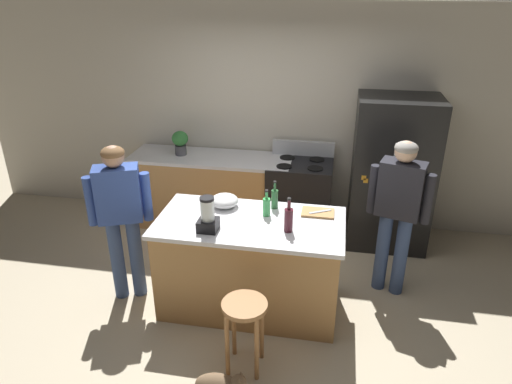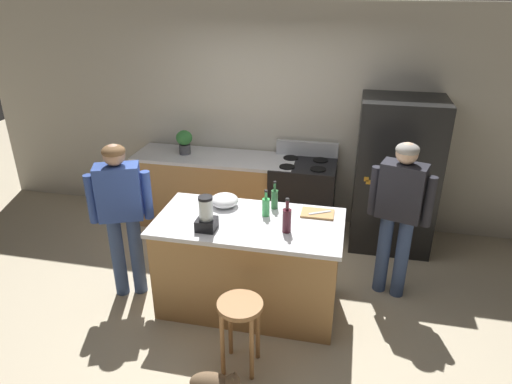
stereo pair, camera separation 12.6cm
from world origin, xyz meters
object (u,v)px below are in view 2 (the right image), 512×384
object	(u,v)px
refrigerator	(396,175)
blender_appliance	(206,216)
kitchen_island	(249,264)
mixing_bowl	(224,200)
potted_plant	(184,141)
bottle_wine	(287,220)
bottle_olive_oil	(275,198)
bottle_soda	(266,206)
cutting_board	(318,214)
chef_knife	(320,212)
person_by_sink_right	(399,207)
person_by_island_left	(121,207)
stove_range	(302,198)
bar_stool	(240,317)

from	to	relation	value
refrigerator	blender_appliance	distance (m)	2.42
kitchen_island	mixing_bowl	distance (m)	0.65
potted_plant	bottle_wine	size ratio (longest dim) A/B	0.95
bottle_olive_oil	bottle_soda	bearing A→B (deg)	-106.88
refrigerator	bottle_wine	distance (m)	1.91
refrigerator	potted_plant	distance (m)	2.55
cutting_board	chef_knife	world-z (taller)	chef_knife
person_by_sink_right	person_by_island_left	bearing A→B (deg)	-167.70
stove_range	cutting_board	bearing A→B (deg)	-77.72
person_by_sink_right	bar_stool	xyz separation A→B (m)	(-1.22, -1.29, -0.47)
refrigerator	stove_range	xyz separation A→B (m)	(-1.05, 0.02, -0.41)
cutting_board	chef_knife	distance (m)	0.02
blender_appliance	chef_knife	size ratio (longest dim) A/B	1.42
mixing_bowl	cutting_board	size ratio (longest dim) A/B	0.89
stove_range	bar_stool	world-z (taller)	stove_range
cutting_board	chef_knife	size ratio (longest dim) A/B	1.36
bar_stool	bottle_wine	bearing A→B (deg)	69.54
stove_range	person_by_sink_right	size ratio (longest dim) A/B	0.69
cutting_board	bar_stool	bearing A→B (deg)	-114.71
person_by_island_left	potted_plant	size ratio (longest dim) A/B	5.27
mixing_bowl	cutting_board	distance (m)	0.89
person_by_sink_right	mixing_bowl	bearing A→B (deg)	-171.24
refrigerator	bottle_wine	size ratio (longest dim) A/B	5.57
potted_plant	blender_appliance	distance (m)	1.98
bottle_olive_oil	chef_knife	size ratio (longest dim) A/B	1.25
bottle_wine	cutting_board	distance (m)	0.45
refrigerator	stove_range	distance (m)	1.13
cutting_board	chef_knife	xyz separation A→B (m)	(0.02, 0.00, 0.01)
person_by_island_left	bar_stool	bearing A→B (deg)	-28.80
refrigerator	stove_range	bearing A→B (deg)	178.65
stove_range	refrigerator	bearing A→B (deg)	-1.35
person_by_sink_right	chef_knife	xyz separation A→B (m)	(-0.72, -0.24, -0.02)
bottle_soda	mixing_bowl	bearing A→B (deg)	165.51
refrigerator	cutting_board	bearing A→B (deg)	-121.77
potted_plant	chef_knife	distance (m)	2.22
cutting_board	refrigerator	bearing A→B (deg)	58.23
person_by_sink_right	bottle_wine	distance (m)	1.15
bar_stool	bottle_wine	xyz separation A→B (m)	(0.25, 0.67, 0.54)
stove_range	person_by_sink_right	distance (m)	1.53
bar_stool	blender_appliance	world-z (taller)	blender_appliance
stove_range	bottle_wine	xyz separation A→B (m)	(0.05, -1.65, 0.57)
bottle_wine	bottle_soda	size ratio (longest dim) A/B	1.23
person_by_island_left	bar_stool	world-z (taller)	person_by_island_left
refrigerator	mixing_bowl	bearing A→B (deg)	-142.85
stove_range	chef_knife	xyz separation A→B (m)	(0.30, -1.27, 0.47)
bar_stool	kitchen_island	bearing A→B (deg)	97.99
kitchen_island	potted_plant	distance (m)	2.05
bar_stool	person_by_island_left	bearing A→B (deg)	151.20
potted_plant	bottle_olive_oil	distance (m)	1.85
blender_appliance	stove_range	bearing A→B (deg)	70.02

